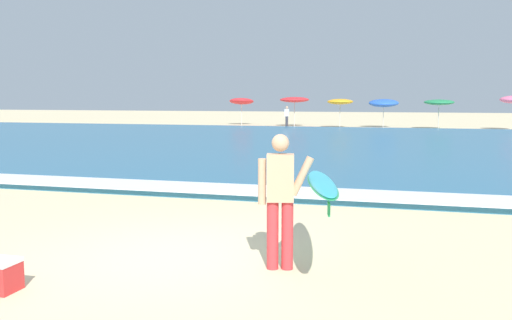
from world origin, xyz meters
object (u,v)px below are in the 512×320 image
at_px(beach_umbrella_2, 340,102).
at_px(beach_umbrella_0, 242,101).
at_px(beachgoer_near_row_left, 287,116).
at_px(beach_umbrella_3, 384,103).
at_px(surfer_with_board, 302,189).
at_px(beach_umbrella_1, 295,100).
at_px(beach_umbrella_4, 439,102).

bearing_deg(beach_umbrella_2, beach_umbrella_0, 163.36).
height_order(beach_umbrella_2, beachgoer_near_row_left, beach_umbrella_2).
xyz_separation_m(beach_umbrella_3, beachgoer_near_row_left, (-6.87, -1.79, -0.97)).
distance_m(surfer_with_board, beach_umbrella_1, 35.22).
bearing_deg(beach_umbrella_1, beachgoer_near_row_left, -97.37).
xyz_separation_m(beach_umbrella_2, beach_umbrella_3, (3.05, 1.09, -0.10)).
bearing_deg(beach_umbrella_0, beach_umbrella_3, -6.94).
distance_m(beach_umbrella_0, beach_umbrella_3, 11.40).
relative_size(beach_umbrella_2, beachgoer_near_row_left, 1.35).
distance_m(surfer_with_board, beach_umbrella_4, 33.72).
xyz_separation_m(beach_umbrella_3, beach_umbrella_4, (3.81, -1.05, 0.07)).
height_order(beach_umbrella_1, beach_umbrella_4, beach_umbrella_1).
distance_m(beach_umbrella_1, beach_umbrella_4, 10.50).
relative_size(surfer_with_board, beach_umbrella_2, 1.38).
bearing_deg(beach_umbrella_0, beach_umbrella_4, -9.11).
relative_size(beach_umbrella_2, beach_umbrella_4, 1.01).
relative_size(beach_umbrella_1, beachgoer_near_row_left, 1.45).
distance_m(beach_umbrella_0, beach_umbrella_2, 8.62).
bearing_deg(surfer_with_board, beach_umbrella_4, 84.08).
bearing_deg(beach_umbrella_4, beach_umbrella_2, -179.62).
bearing_deg(beachgoer_near_row_left, beach_umbrella_1, 82.63).
height_order(beach_umbrella_0, beachgoer_near_row_left, beach_umbrella_0).
height_order(beach_umbrella_0, beach_umbrella_2, beach_umbrella_0).
bearing_deg(beach_umbrella_1, beach_umbrella_4, -5.37).
bearing_deg(beach_umbrella_2, beachgoer_near_row_left, -169.62).
height_order(beach_umbrella_3, beachgoer_near_row_left, beach_umbrella_3).
xyz_separation_m(surfer_with_board, beach_umbrella_2, (-3.39, 33.48, 0.87)).
bearing_deg(surfer_with_board, beach_umbrella_3, 90.55).
distance_m(beach_umbrella_1, beachgoer_near_row_left, 2.12).
bearing_deg(beachgoer_near_row_left, beach_umbrella_0, 144.50).
distance_m(beach_umbrella_1, beach_umbrella_3, 6.65).
bearing_deg(beach_umbrella_2, beach_umbrella_3, 19.68).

